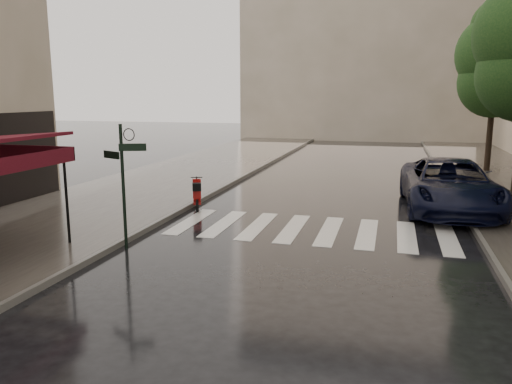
% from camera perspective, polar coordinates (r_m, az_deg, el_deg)
% --- Properties ---
extents(ground, '(120.00, 120.00, 0.00)m').
position_cam_1_polar(ground, '(9.97, -17.14, -11.72)').
color(ground, black).
rests_on(ground, ground).
extents(sidewalk_near, '(6.00, 60.00, 0.12)m').
position_cam_1_polar(sidewalk_near, '(22.22, -10.54, 1.16)').
color(sidewalk_near, '#38332D').
rests_on(sidewalk_near, ground).
extents(curb_near, '(0.12, 60.00, 0.16)m').
position_cam_1_polar(curb_near, '(21.09, -3.05, 0.85)').
color(curb_near, '#595651').
rests_on(curb_near, ground).
extents(curb_far, '(0.12, 60.00, 0.16)m').
position_cam_1_polar(curb_far, '(20.19, 21.70, -0.37)').
color(curb_far, '#595651').
rests_on(curb_far, ground).
extents(crosswalk, '(7.85, 3.20, 0.01)m').
position_cam_1_polar(crosswalk, '(14.37, 6.30, -4.28)').
color(crosswalk, silver).
rests_on(crosswalk, ground).
extents(signpost, '(1.17, 0.29, 3.10)m').
position_cam_1_polar(signpost, '(12.56, -14.95, 1.74)').
color(signpost, black).
rests_on(signpost, ground).
extents(backdrop_building, '(22.00, 6.00, 20.00)m').
position_cam_1_polar(backdrop_building, '(46.18, 13.20, 18.40)').
color(backdrop_building, tan).
rests_on(backdrop_building, ground).
extents(tree_far, '(3.80, 3.80, 8.16)m').
position_cam_1_polar(tree_far, '(27.16, 25.75, 13.45)').
color(tree_far, black).
rests_on(tree_far, sidewalk_far).
extents(scooter, '(0.76, 1.45, 1.00)m').
position_cam_1_polar(scooter, '(16.92, -6.76, -0.37)').
color(scooter, black).
rests_on(scooter, ground).
extents(parked_car, '(3.13, 6.28, 1.71)m').
position_cam_1_polar(parked_car, '(17.71, 21.24, 0.73)').
color(parked_car, black).
rests_on(parked_car, ground).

